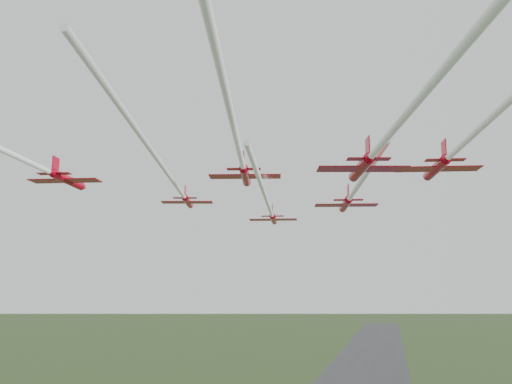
% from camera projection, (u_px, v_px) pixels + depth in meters
% --- Properties ---
extents(runway, '(38.00, 900.00, 0.04)m').
position_uv_depth(runway, '(366.00, 372.00, 258.85)').
color(runway, '#353537').
rests_on(runway, ground).
extents(jet_lead, '(12.99, 59.41, 2.60)m').
position_uv_depth(jet_lead, '(269.00, 207.00, 89.51)').
color(jet_lead, '#B00015').
extents(jet_row2_left, '(17.89, 62.42, 2.34)m').
position_uv_depth(jet_row2_left, '(171.00, 179.00, 70.30)').
color(jet_row2_left, '#B00015').
extents(jet_row2_right, '(12.01, 44.75, 2.91)m').
position_uv_depth(jet_row2_right, '(352.00, 195.00, 81.03)').
color(jet_row2_right, '#B00015').
extents(jet_row3_left, '(11.79, 55.83, 2.83)m').
position_uv_depth(jet_row3_left, '(20.00, 158.00, 64.27)').
color(jet_row3_left, '#B00015').
extents(jet_row3_mid, '(17.54, 68.09, 2.76)m').
position_uv_depth(jet_row3_mid, '(236.00, 138.00, 55.77)').
color(jet_row3_mid, '#B00015').
extents(jet_row3_right, '(15.01, 70.49, 2.97)m').
position_uv_depth(jet_row3_right, '(484.00, 124.00, 51.25)').
color(jet_row3_right, '#B00015').
extents(jet_row4_right, '(14.91, 49.67, 2.66)m').
position_uv_depth(jet_row4_right, '(387.00, 138.00, 45.45)').
color(jet_row4_right, '#B00015').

